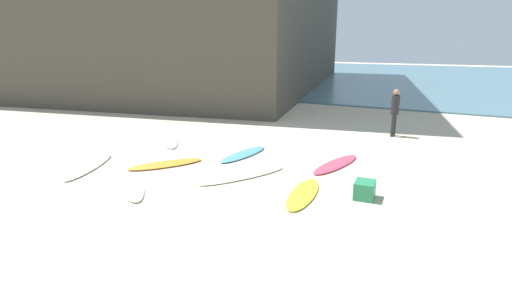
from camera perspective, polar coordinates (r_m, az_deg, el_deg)
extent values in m
plane|color=beige|center=(8.28, -18.54, -9.69)|extent=(120.00, 120.00, 0.00)
cube|color=slate|center=(40.87, 19.55, 9.24)|extent=(120.00, 40.00, 0.08)
ellipsoid|color=#EFE8C5|center=(9.95, -1.89, -4.57)|extent=(1.66, 2.41, 0.06)
ellipsoid|color=orange|center=(11.09, -12.96, -2.85)|extent=(1.66, 2.02, 0.08)
ellipsoid|color=#509BDE|center=(11.77, -1.82, -1.46)|extent=(0.79, 2.15, 0.08)
ellipsoid|color=yellow|center=(8.85, 6.84, -7.15)|extent=(0.80, 2.08, 0.07)
ellipsoid|color=white|center=(11.56, -23.02, -2.97)|extent=(1.42, 2.43, 0.07)
ellipsoid|color=silver|center=(9.65, -17.57, -5.82)|extent=(1.92, 1.72, 0.08)
ellipsoid|color=white|center=(13.83, -12.45, 0.64)|extent=(2.08, 2.13, 0.08)
ellipsoid|color=#DB425B|center=(11.05, 11.54, -2.86)|extent=(0.98, 2.32, 0.07)
cylinder|color=#191E33|center=(18.87, -11.79, 5.55)|extent=(0.14, 0.14, 0.84)
cylinder|color=#191E33|center=(18.97, -11.27, 5.62)|extent=(0.14, 0.14, 0.84)
cylinder|color=#191E33|center=(18.81, -11.65, 7.91)|extent=(0.36, 0.36, 0.70)
sphere|color=tan|center=(18.77, -11.73, 9.32)|extent=(0.23, 0.23, 0.23)
cylinder|color=black|center=(15.03, 19.36, 2.67)|extent=(0.14, 0.14, 0.80)
cylinder|color=black|center=(14.83, 19.24, 2.53)|extent=(0.14, 0.14, 0.80)
cylinder|color=black|center=(14.80, 19.54, 5.38)|extent=(0.28, 0.28, 0.67)
sphere|color=#9E7051|center=(14.75, 19.69, 7.07)|extent=(0.22, 0.22, 0.22)
cube|color=#287F51|center=(8.90, 15.47, -6.42)|extent=(0.45, 0.55, 0.38)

